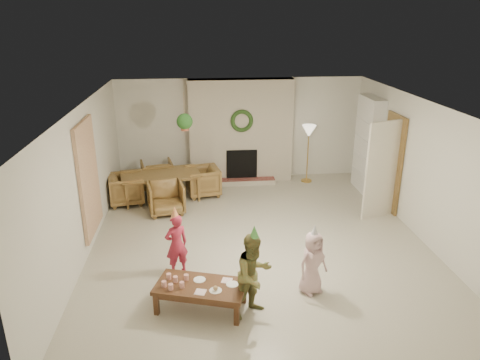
{
  "coord_description": "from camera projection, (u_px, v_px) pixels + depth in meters",
  "views": [
    {
      "loc": [
        -1.04,
        -7.32,
        3.91
      ],
      "look_at": [
        -0.3,
        0.4,
        1.05
      ],
      "focal_mm": 33.62,
      "sensor_mm": 36.0,
      "label": 1
    }
  ],
  "objects": [
    {
      "name": "floor",
      "position": [
        258.0,
        240.0,
        8.29
      ],
      "size": [
        7.0,
        7.0,
        0.0
      ],
      "primitive_type": "plane",
      "color": "#B7B29E",
      "rests_on": "ground"
    },
    {
      "name": "ceiling",
      "position": [
        260.0,
        106.0,
        7.42
      ],
      "size": [
        7.0,
        7.0,
        0.0
      ],
      "primitive_type": "plane",
      "rotation": [
        3.14,
        0.0,
        0.0
      ],
      "color": "white",
      "rests_on": "wall_back"
    },
    {
      "name": "wall_back",
      "position": [
        240.0,
        129.0,
        11.12
      ],
      "size": [
        7.0,
        0.0,
        7.0
      ],
      "primitive_type": "plane",
      "rotation": [
        1.57,
        0.0,
        0.0
      ],
      "color": "silver",
      "rests_on": "floor"
    },
    {
      "name": "wall_front",
      "position": [
        306.0,
        292.0,
        4.59
      ],
      "size": [
        7.0,
        0.0,
        7.0
      ],
      "primitive_type": "plane",
      "rotation": [
        -1.57,
        0.0,
        0.0
      ],
      "color": "silver",
      "rests_on": "floor"
    },
    {
      "name": "wall_left",
      "position": [
        83.0,
        182.0,
        7.59
      ],
      "size": [
        0.0,
        7.0,
        7.0
      ],
      "primitive_type": "plane",
      "rotation": [
        1.57,
        0.0,
        1.57
      ],
      "color": "silver",
      "rests_on": "floor"
    },
    {
      "name": "wall_right",
      "position": [
        423.0,
        171.0,
        8.12
      ],
      "size": [
        0.0,
        7.0,
        7.0
      ],
      "primitive_type": "plane",
      "rotation": [
        1.57,
        0.0,
        -1.57
      ],
      "color": "silver",
      "rests_on": "floor"
    },
    {
      "name": "fireplace_mass",
      "position": [
        241.0,
        131.0,
        10.94
      ],
      "size": [
        2.5,
        0.4,
        2.5
      ],
      "primitive_type": "cube",
      "color": "#573017",
      "rests_on": "floor"
    },
    {
      "name": "fireplace_hearth",
      "position": [
        242.0,
        182.0,
        11.02
      ],
      "size": [
        1.6,
        0.3,
        0.12
      ],
      "primitive_type": "cube",
      "color": "maroon",
      "rests_on": "floor"
    },
    {
      "name": "fireplace_firebox",
      "position": [
        242.0,
        164.0,
        11.05
      ],
      "size": [
        0.75,
        0.12,
        0.75
      ],
      "primitive_type": "cube",
      "color": "black",
      "rests_on": "floor"
    },
    {
      "name": "fireplace_wreath",
      "position": [
        242.0,
        121.0,
        10.62
      ],
      "size": [
        0.54,
        0.1,
        0.54
      ],
      "primitive_type": "torus",
      "rotation": [
        1.57,
        0.0,
        0.0
      ],
      "color": "#1E3E17",
      "rests_on": "fireplace_mass"
    },
    {
      "name": "floor_lamp_base",
      "position": [
        306.0,
        181.0,
        11.23
      ],
      "size": [
        0.27,
        0.27,
        0.03
      ],
      "primitive_type": "cylinder",
      "color": "gold",
      "rests_on": "floor"
    },
    {
      "name": "floor_lamp_post",
      "position": [
        308.0,
        156.0,
        11.0
      ],
      "size": [
        0.03,
        0.03,
        1.28
      ],
      "primitive_type": "cylinder",
      "color": "gold",
      "rests_on": "floor"
    },
    {
      "name": "floor_lamp_shade",
      "position": [
        309.0,
        131.0,
        10.79
      ],
      "size": [
        0.34,
        0.34,
        0.29
      ],
      "primitive_type": "cone",
      "rotation": [
        3.14,
        0.0,
        0.0
      ],
      "color": "beige",
      "rests_on": "floor_lamp_post"
    },
    {
      "name": "bookshelf_carcass",
      "position": [
        368.0,
        145.0,
        10.31
      ],
      "size": [
        0.3,
        1.0,
        2.2
      ],
      "primitive_type": "cube",
      "color": "white",
      "rests_on": "floor"
    },
    {
      "name": "bookshelf_shelf_a",
      "position": [
        364.0,
        172.0,
        10.53
      ],
      "size": [
        0.3,
        0.92,
        0.03
      ],
      "primitive_type": "cube",
      "color": "white",
      "rests_on": "bookshelf_carcass"
    },
    {
      "name": "bookshelf_shelf_b",
      "position": [
        366.0,
        155.0,
        10.39
      ],
      "size": [
        0.3,
        0.92,
        0.03
      ],
      "primitive_type": "cube",
      "color": "white",
      "rests_on": "bookshelf_carcass"
    },
    {
      "name": "bookshelf_shelf_c",
      "position": [
        368.0,
        139.0,
        10.26
      ],
      "size": [
        0.3,
        0.92,
        0.03
      ],
      "primitive_type": "cube",
      "color": "white",
      "rests_on": "bookshelf_carcass"
    },
    {
      "name": "bookshelf_shelf_d",
      "position": [
        370.0,
        121.0,
        10.12
      ],
      "size": [
        0.3,
        0.92,
        0.03
      ],
      "primitive_type": "cube",
      "color": "white",
      "rests_on": "bookshelf_carcass"
    },
    {
      "name": "books_row_lower",
      "position": [
        367.0,
        168.0,
        10.34
      ],
      "size": [
        0.2,
        0.4,
        0.24
      ],
      "primitive_type": "cube",
      "color": "red",
      "rests_on": "bookshelf_shelf_a"
    },
    {
      "name": "books_row_mid",
      "position": [
        365.0,
        149.0,
        10.39
      ],
      "size": [
        0.2,
        0.44,
        0.24
      ],
      "primitive_type": "cube",
      "color": "navy",
      "rests_on": "bookshelf_shelf_b"
    },
    {
      "name": "books_row_upper",
      "position": [
        369.0,
        134.0,
        10.12
      ],
      "size": [
        0.2,
        0.36,
        0.22
      ],
      "primitive_type": "cube",
      "color": "#AB6D24",
      "rests_on": "bookshelf_shelf_c"
    },
    {
      "name": "door_frame",
      "position": [
        392.0,
        163.0,
        9.32
      ],
      "size": [
        0.05,
        0.86,
        2.04
      ],
      "primitive_type": "cube",
      "color": "brown",
      "rests_on": "floor"
    },
    {
      "name": "door_leaf",
      "position": [
        382.0,
        170.0,
        8.94
      ],
      "size": [
        0.77,
        0.32,
        2.0
      ],
      "primitive_type": "cube",
      "rotation": [
        0.0,
        0.0,
        -1.22
      ],
      "color": "beige",
      "rests_on": "floor"
    },
    {
      "name": "curtain_panel",
      "position": [
        88.0,
        178.0,
        7.78
      ],
      "size": [
        0.06,
        1.2,
        2.0
      ],
      "primitive_type": "cube",
      "color": "beige",
      "rests_on": "wall_left"
    },
    {
      "name": "dining_table",
      "position": [
        161.0,
        187.0,
        10.03
      ],
      "size": [
        1.87,
        1.27,
        0.6
      ],
      "primitive_type": "imported",
      "rotation": [
        0.0,
        0.0,
        0.19
      ],
      "color": "brown",
      "rests_on": "floor"
    },
    {
      "name": "dining_chair_near",
      "position": [
        166.0,
        198.0,
        9.34
      ],
      "size": [
        0.84,
        0.86,
        0.67
      ],
      "primitive_type": "imported",
      "rotation": [
        0.0,
        0.0,
        0.19
      ],
      "color": "brown",
      "rests_on": "floor"
    },
    {
      "name": "dining_chair_far",
      "position": [
        157.0,
        175.0,
        10.69
      ],
      "size": [
        0.84,
        0.86,
        0.67
      ],
      "primitive_type": "imported",
      "rotation": [
        0.0,
        0.0,
        3.34
      ],
      "color": "brown",
      "rests_on": "floor"
    },
    {
      "name": "dining_chair_left",
      "position": [
        127.0,
        189.0,
        9.81
      ],
      "size": [
        0.86,
        0.84,
        0.67
      ],
      "primitive_type": "imported",
      "rotation": [
        0.0,
        0.0,
        1.77
      ],
      "color": "brown",
      "rests_on": "floor"
    },
    {
      "name": "dining_chair_right",
      "position": [
        203.0,
        181.0,
        10.27
      ],
      "size": [
        0.86,
        0.84,
        0.67
      ],
      "primitive_type": "imported",
      "rotation": [
        0.0,
        0.0,
        -1.38
      ],
      "color": "brown",
      "rests_on": "floor"
    },
    {
      "name": "hanging_plant_cord",
      "position": [
        184.0,
        110.0,
        8.83
      ],
      "size": [
        0.01,
        0.01,
        0.7
      ],
      "primitive_type": "cylinder",
      "color": "tan",
      "rests_on": "ceiling"
    },
    {
      "name": "hanging_plant_pot",
      "position": [
        185.0,
        127.0,
        8.95
      ],
      "size": [
        0.16,
        0.16,
        0.12
      ],
      "primitive_type": "cylinder",
      "color": "brown",
      "rests_on": "hanging_plant_cord"
    },
    {
      "name": "hanging_plant_foliage",
      "position": [
        185.0,
        122.0,
        8.91
      ],
      "size": [
        0.32,
        0.32,
        0.32
      ],
      "primitive_type": "sphere",
      "color": "#1A4416",
      "rests_on": "hanging_plant_pot"
    },
    {
      "name": "coffee_table_top",
      "position": [
        201.0,
        287.0,
        6.25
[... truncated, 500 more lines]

